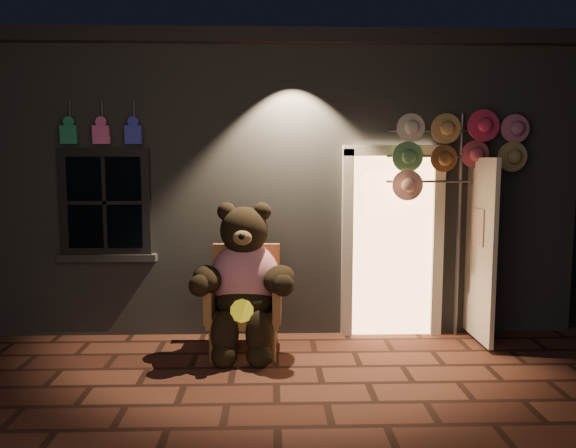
{
  "coord_description": "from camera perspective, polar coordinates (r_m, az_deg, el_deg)",
  "views": [
    {
      "loc": [
        -0.05,
        -4.9,
        2.02
      ],
      "look_at": [
        0.14,
        1.0,
        1.35
      ],
      "focal_mm": 35.0,
      "sensor_mm": 36.0,
      "label": 1
    }
  ],
  "objects": [
    {
      "name": "hat_rack",
      "position": [
        6.5,
        16.69,
        7.22
      ],
      "size": [
        1.54,
        0.22,
        2.56
      ],
      "color": "#59595E",
      "rests_on": "ground"
    },
    {
      "name": "shop_building",
      "position": [
        8.89,
        -1.47,
        4.64
      ],
      "size": [
        7.3,
        5.95,
        3.51
      ],
      "color": "slate",
      "rests_on": "ground"
    },
    {
      "name": "teddy_bear",
      "position": [
        5.84,
        -4.48,
        -5.77
      ],
      "size": [
        1.17,
        0.91,
        1.61
      ],
      "rotation": [
        0.0,
        0.0,
        -0.03
      ],
      "color": "red",
      "rests_on": "ground"
    },
    {
      "name": "ground",
      "position": [
        5.29,
        -1.19,
        -15.94
      ],
      "size": [
        60.0,
        60.0,
        0.0
      ],
      "primitive_type": "plane",
      "color": "brown",
      "rests_on": "ground"
    },
    {
      "name": "wicker_armchair",
      "position": [
        6.04,
        -4.37,
        -7.58
      ],
      "size": [
        0.79,
        0.72,
        1.11
      ],
      "rotation": [
        0.0,
        0.0,
        -0.03
      ],
      "color": "#A2783E",
      "rests_on": "ground"
    }
  ]
}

